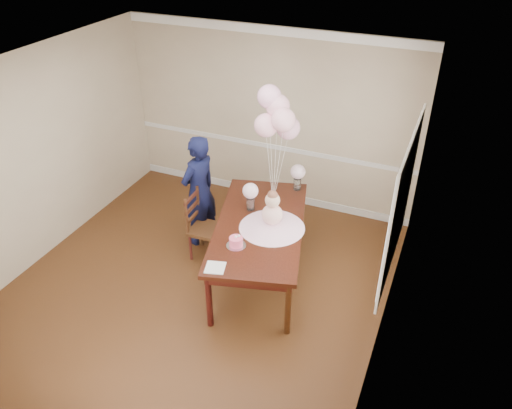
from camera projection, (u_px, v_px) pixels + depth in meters
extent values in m
cube|color=#381E0E|center=(194.00, 291.00, 6.23)|extent=(4.50, 5.00, 0.00)
cube|color=silver|center=(175.00, 80.00, 4.78)|extent=(4.50, 5.00, 0.02)
cube|color=tan|center=(269.00, 118.00, 7.45)|extent=(4.50, 0.02, 2.70)
cube|color=tan|center=(12.00, 370.00, 3.56)|extent=(4.50, 0.02, 2.70)
cube|color=tan|center=(29.00, 163.00, 6.24)|extent=(0.02, 5.00, 2.70)
cube|color=tan|center=(392.00, 248.00, 4.77)|extent=(0.02, 5.00, 2.70)
cube|color=silver|center=(269.00, 146.00, 7.68)|extent=(4.50, 0.02, 0.07)
cube|color=white|center=(270.00, 30.00, 6.75)|extent=(4.50, 0.02, 0.12)
cube|color=silver|center=(268.00, 193.00, 8.13)|extent=(4.50, 0.02, 0.12)
cube|color=white|center=(401.00, 204.00, 5.06)|extent=(0.02, 1.66, 1.56)
cube|color=silver|center=(399.00, 204.00, 5.06)|extent=(0.01, 1.50, 1.40)
cube|color=black|center=(260.00, 226.00, 6.11)|extent=(1.56, 2.30, 0.05)
cube|color=black|center=(260.00, 231.00, 6.15)|extent=(1.43, 2.18, 0.11)
cylinder|color=black|center=(209.00, 301.00, 5.56)|extent=(0.09, 0.09, 0.74)
cylinder|color=black|center=(288.00, 308.00, 5.46)|extent=(0.09, 0.09, 0.74)
cylinder|color=black|center=(238.00, 208.00, 7.18)|extent=(0.09, 0.09, 0.74)
cylinder|color=black|center=(299.00, 212.00, 7.08)|extent=(0.09, 0.09, 0.74)
cone|color=#FBB9D9|center=(272.00, 224.00, 6.00)|extent=(0.98, 0.98, 0.11)
sphere|color=pink|center=(272.00, 214.00, 5.93)|extent=(0.25, 0.25, 0.25)
sphere|color=#D4AD92|center=(272.00, 200.00, 5.82)|extent=(0.18, 0.18, 0.18)
sphere|color=brown|center=(273.00, 196.00, 5.79)|extent=(0.13, 0.13, 0.13)
cylinder|color=#B8B8BC|center=(236.00, 246.00, 5.72)|extent=(0.28, 0.28, 0.01)
cylinder|color=#FF5079|center=(236.00, 242.00, 5.69)|extent=(0.19, 0.19, 0.11)
sphere|color=white|center=(236.00, 237.00, 5.65)|extent=(0.03, 0.03, 0.03)
sphere|color=white|center=(239.00, 236.00, 5.67)|extent=(0.03, 0.03, 0.03)
cylinder|color=silver|center=(251.00, 204.00, 6.33)|extent=(0.13, 0.13, 0.17)
sphere|color=#FAD1DA|center=(250.00, 191.00, 6.23)|extent=(0.20, 0.20, 0.20)
cylinder|color=white|center=(297.00, 184.00, 6.75)|extent=(0.13, 0.13, 0.17)
sphere|color=silver|center=(298.00, 172.00, 6.65)|extent=(0.20, 0.20, 0.20)
cube|color=white|center=(215.00, 268.00, 5.39)|extent=(0.26, 0.26, 0.01)
cylinder|color=#B4B3B8|center=(273.00, 199.00, 6.56)|extent=(0.05, 0.05, 0.02)
sphere|color=#FEB4C7|center=(266.00, 125.00, 6.01)|extent=(0.29, 0.29, 0.29)
sphere|color=#FFB4C7|center=(283.00, 120.00, 5.89)|extent=(0.29, 0.29, 0.29)
sphere|color=#FFB4CB|center=(278.00, 106.00, 5.97)|extent=(0.29, 0.29, 0.29)
sphere|color=#FFB4DA|center=(269.00, 97.00, 5.95)|extent=(0.29, 0.29, 0.29)
sphere|color=#E8A4C0|center=(288.00, 128.00, 6.08)|extent=(0.29, 0.29, 0.29)
cylinder|color=white|center=(270.00, 169.00, 6.33)|extent=(0.09, 0.03, 0.88)
cylinder|color=white|center=(278.00, 167.00, 6.27)|extent=(0.12, 0.03, 0.98)
cylinder|color=white|center=(275.00, 160.00, 6.31)|extent=(0.01, 0.10, 1.09)
cylinder|color=white|center=(271.00, 156.00, 6.30)|extent=(0.11, 0.08, 1.19)
cylinder|color=white|center=(280.00, 170.00, 6.36)|extent=(0.12, 0.11, 0.82)
cube|color=#3A2010|center=(206.00, 229.00, 6.63)|extent=(0.43, 0.43, 0.05)
cylinder|color=#3D1310|center=(191.00, 247.00, 6.67)|extent=(0.04, 0.04, 0.40)
cylinder|color=#3D1E10|center=(213.00, 253.00, 6.57)|extent=(0.04, 0.04, 0.40)
cylinder|color=#321B0D|center=(202.00, 233.00, 6.93)|extent=(0.04, 0.04, 0.40)
cylinder|color=#37190F|center=(224.00, 238.00, 6.83)|extent=(0.04, 0.04, 0.40)
cylinder|color=#3B1E10|center=(187.00, 216.00, 6.41)|extent=(0.04, 0.04, 0.52)
cylinder|color=#351C0E|center=(198.00, 203.00, 6.67)|extent=(0.04, 0.04, 0.52)
cube|color=#3D1F10|center=(193.00, 217.00, 6.60)|extent=(0.04, 0.37, 0.05)
cube|color=#33180E|center=(192.00, 207.00, 6.52)|extent=(0.04, 0.37, 0.05)
cube|color=black|center=(191.00, 198.00, 6.44)|extent=(0.04, 0.37, 0.05)
imported|color=black|center=(199.00, 191.00, 6.73)|extent=(0.54, 0.67, 1.60)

